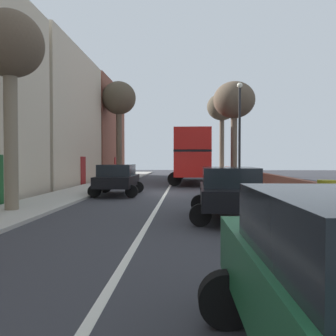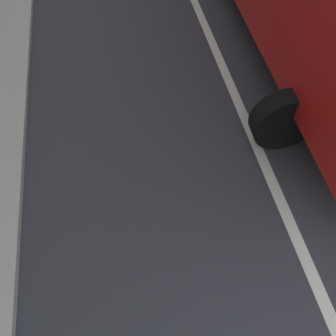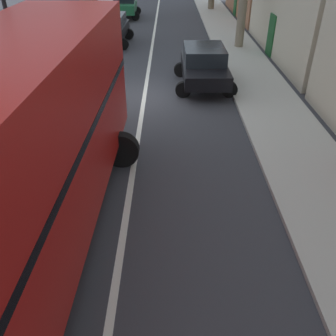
% 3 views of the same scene
% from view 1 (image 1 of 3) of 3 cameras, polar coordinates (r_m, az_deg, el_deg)
% --- Properties ---
extents(ground_plane, '(84.00, 84.00, 0.00)m').
position_cam_1_polar(ground_plane, '(19.82, -0.36, -4.11)').
color(ground_plane, '#333338').
extents(road_centre_line, '(0.16, 54.00, 0.01)m').
position_cam_1_polar(road_centre_line, '(19.82, -0.36, -4.10)').
color(road_centre_line, silver).
rests_on(road_centre_line, ground).
extents(sidewalk_left, '(2.60, 60.00, 0.12)m').
position_cam_1_polar(sidewalk_left, '(20.68, -14.08, -3.75)').
color(sidewalk_left, '#B2ADA3').
rests_on(sidewalk_left, ground).
extents(sidewalk_right, '(2.60, 60.00, 0.12)m').
position_cam_1_polar(sidewalk_right, '(20.14, 13.73, -3.89)').
color(sidewalk_right, '#B2ADA3').
rests_on(sidewalk_right, ground).
extents(terraced_houses_left, '(4.07, 47.52, 10.00)m').
position_cam_1_polar(terraced_houses_left, '(22.78, -22.38, 8.54)').
color(terraced_houses_left, '#9E6647').
rests_on(terraced_houses_left, ground).
extents(boundary_wall_right, '(0.36, 54.00, 0.97)m').
position_cam_1_polar(boundary_wall_right, '(20.45, 18.01, -2.64)').
color(boundary_wall_right, brown).
rests_on(boundary_wall_right, ground).
extents(double_decker_bus, '(3.76, 10.66, 4.06)m').
position_cam_1_polar(double_decker_bus, '(28.56, 4.07, 2.32)').
color(double_decker_bus, '#B31612').
rests_on(double_decker_bus, ground).
extents(parked_car_black_right_1, '(2.56, 4.16, 1.66)m').
position_cam_1_polar(parked_car_black_right_1, '(11.37, 9.83, -3.53)').
color(parked_car_black_right_1, black).
rests_on(parked_car_black_right_1, ground).
extents(parked_car_black_left_2, '(2.53, 4.12, 1.63)m').
position_cam_1_polar(parked_car_black_left_2, '(18.86, -8.18, -1.58)').
color(parked_car_black_left_2, black).
rests_on(parked_car_black_left_2, ground).
extents(street_tree_left_0, '(2.37, 2.37, 7.04)m').
position_cam_1_polar(street_tree_left_0, '(14.24, -24.17, 16.79)').
color(street_tree_left_0, '#7A6B56').
rests_on(street_tree_left_0, sidewalk_left).
extents(street_tree_right_1, '(2.98, 2.98, 7.36)m').
position_cam_1_polar(street_tree_right_1, '(26.18, 10.64, 10.42)').
color(street_tree_right_1, brown).
rests_on(street_tree_right_1, sidewalk_right).
extents(street_tree_right_3, '(3.47, 3.47, 9.41)m').
position_cam_1_polar(street_tree_right_3, '(41.93, 8.71, 9.43)').
color(street_tree_right_3, brown).
rests_on(street_tree_right_3, sidewalk_right).
extents(street_tree_left_4, '(3.14, 3.14, 9.01)m').
position_cam_1_polar(street_tree_left_4, '(33.68, -7.94, 10.74)').
color(street_tree_left_4, brown).
rests_on(street_tree_left_4, sidewalk_left).
extents(lamppost_right, '(0.32, 0.32, 6.31)m').
position_cam_1_polar(lamppost_right, '(21.42, 11.49, 6.48)').
color(lamppost_right, black).
rests_on(lamppost_right, sidewalk_right).
extents(litter_bin_right, '(0.55, 0.55, 1.18)m').
position_cam_1_polar(litter_bin_right, '(11.48, 24.28, -4.71)').
color(litter_bin_right, black).
rests_on(litter_bin_right, sidewalk_right).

